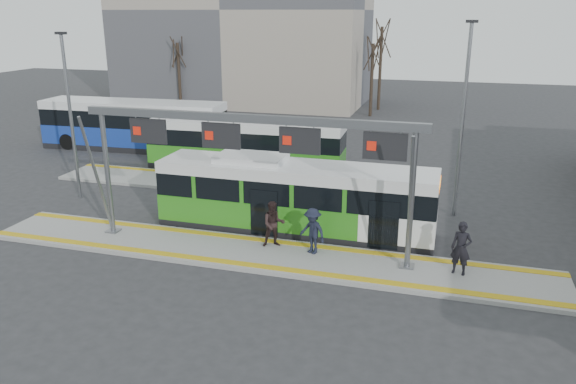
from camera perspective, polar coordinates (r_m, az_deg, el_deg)
name	(u,v)px	position (r m, az deg, el deg)	size (l,w,h in m)	color
ground	(259,256)	(21.49, -2.98, -6.49)	(120.00, 120.00, 0.00)	#2D2D30
platform_main	(259,254)	(21.46, -2.98, -6.31)	(22.00, 3.00, 0.15)	gray
platform_second	(237,186)	(29.80, -5.19, 0.66)	(20.00, 3.00, 0.15)	gray
tactile_main	(259,252)	(21.42, -2.98, -6.10)	(22.00, 2.65, 0.02)	gold
tactile_second	(245,178)	(30.80, -4.41, 1.42)	(20.00, 0.35, 0.02)	gold
gantry	(250,143)	(20.45, -3.86, 4.96)	(13.00, 1.68, 5.20)	slate
apartment_block	(243,8)	(58.20, -4.57, 18.17)	(24.50, 12.50, 18.40)	#9F9384
hero_bus	(294,198)	(23.37, 0.65, -0.60)	(11.54, 2.48, 3.17)	black
bg_bus_green	(246,146)	(32.83, -4.33, 4.72)	(11.52, 2.84, 2.86)	black
bg_bus_blue	(134,126)	(39.12, -15.40, 6.52)	(12.44, 3.33, 3.21)	black
passenger_a	(461,248)	(20.27, 17.18, -5.49)	(0.69, 0.45, 1.89)	black
passenger_b	(274,224)	(21.63, -1.47, -3.28)	(0.88, 0.69, 1.81)	black
passenger_c	(312,231)	(21.03, 2.50, -3.98)	(1.14, 0.66, 1.77)	black
tree_left	(373,54)	(50.15, 8.62, 13.69)	(1.40, 1.40, 7.08)	#382B21
tree_mid	(382,39)	(53.67, 9.49, 15.11)	(1.40, 1.40, 8.56)	#382B21
tree_far	(178,52)	(54.22, -11.13, 13.76)	(1.40, 1.40, 6.95)	#382B21
lamp_west	(70,113)	(28.95, -21.24, 7.47)	(0.50, 0.25, 7.97)	slate
lamp_east	(463,117)	(25.54, 17.34, 7.27)	(0.50, 0.25, 8.53)	slate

